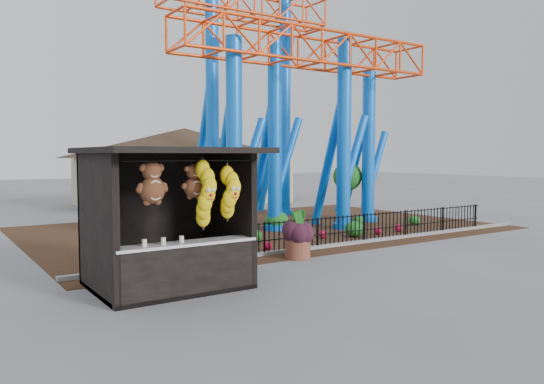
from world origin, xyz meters
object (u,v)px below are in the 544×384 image
terracotta_planter (298,247)px  potted_plant (297,242)px  prize_booth (171,220)px  roller_coaster (283,71)px

terracotta_planter → potted_plant: size_ratio=0.84×
prize_booth → terracotta_planter: 4.71m
potted_plant → prize_booth: bearing=-159.7°
roller_coaster → potted_plant: roller_coaster is taller
roller_coaster → terracotta_planter: (-3.76, -6.11, -6.11)m
terracotta_planter → prize_booth: bearing=-164.4°
prize_booth → potted_plant: (4.56, 1.51, -1.12)m
prize_booth → roller_coaster: roller_coaster is taller
roller_coaster → potted_plant: 9.11m
terracotta_planter → potted_plant: 0.35m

